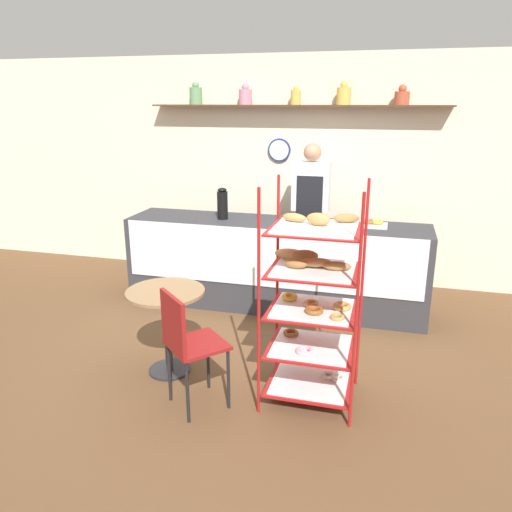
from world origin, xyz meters
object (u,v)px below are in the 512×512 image
cafe_table (166,312)px  coffee_carafe (222,204)px  donut_tray_counter (364,223)px  cafe_chair (186,338)px  pastry_rack (312,299)px  person_worker (310,212)px

cafe_table → coffee_carafe: (-0.05, 1.58, 0.58)m
donut_tray_counter → coffee_carafe: bearing=-175.5°
coffee_carafe → cafe_table: bearing=-88.2°
cafe_table → cafe_chair: bearing=-51.1°
pastry_rack → cafe_table: pastry_rack is taller
pastry_rack → cafe_chair: bearing=-155.5°
cafe_chair → pastry_rack: bearing=-112.9°
cafe_chair → donut_tray_counter: (1.08, 2.14, 0.41)m
person_worker → cafe_chair: 2.72m
cafe_table → cafe_chair: cafe_chair is taller
pastry_rack → person_worker: (-0.39, 2.28, 0.14)m
pastry_rack → donut_tray_counter: bearing=82.0°
pastry_rack → donut_tray_counter: pastry_rack is taller
person_worker → cafe_table: (-0.80, -2.21, -0.40)m
pastry_rack → donut_tray_counter: (0.25, 1.76, 0.17)m
pastry_rack → donut_tray_counter: 1.79m
cafe_chair → donut_tray_counter: 2.43m
person_worker → coffee_carafe: (-0.85, -0.63, 0.17)m
coffee_carafe → cafe_chair: bearing=-78.6°
cafe_table → coffee_carafe: size_ratio=2.14×
coffee_carafe → person_worker: bearing=36.5°
pastry_rack → coffee_carafe: pastry_rack is taller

